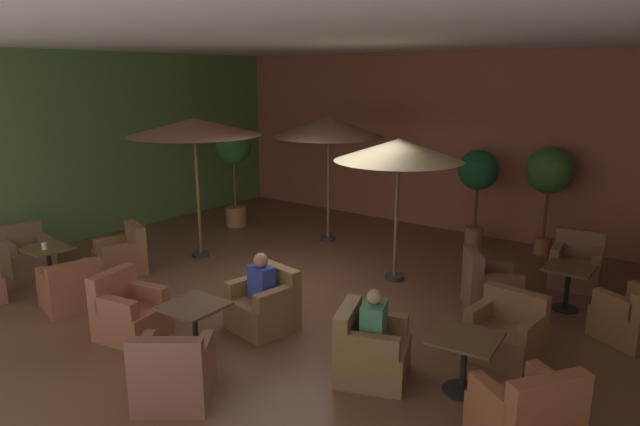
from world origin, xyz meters
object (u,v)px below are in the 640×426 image
at_px(patio_umbrella_tall_red, 194,128).
at_px(patio_umbrella_near_wall, 328,127).
at_px(cafe_table_front_right, 568,278).
at_px(armchair_rear_right_east, 526,418).
at_px(armchair_rear_right_south, 506,335).
at_px(patron_blue_shirt, 374,321).
at_px(armchair_front_right_east, 636,319).
at_px(cafe_table_mid_center, 195,317).
at_px(armchair_mid_center_north, 264,306).
at_px(armchair_mid_center_east, 129,313).
at_px(potted_tree_mid_left, 234,159).
at_px(potted_tree_mid_right, 549,174).
at_px(armchair_rear_right_north, 370,352).
at_px(armchair_front_left_north, 72,289).
at_px(potted_tree_left_corner, 478,176).
at_px(iced_drink_cup, 44,246).
at_px(armchair_mid_center_south, 173,375).
at_px(cafe_table_front_left, 49,259).
at_px(patio_umbrella_center_beige, 398,151).
at_px(armchair_front_right_north, 489,287).
at_px(armchair_front_left_south, 26,254).
at_px(cafe_table_rear_right, 465,351).
at_px(armchair_front_left_east, 122,256).
at_px(patron_by_window, 261,279).

distance_m(patio_umbrella_tall_red, patio_umbrella_near_wall, 2.70).
distance_m(cafe_table_front_right, armchair_rear_right_east, 3.68).
xyz_separation_m(armchair_rear_right_south, patron_blue_shirt, (-1.04, -1.40, 0.41)).
relative_size(armchair_front_right_east, cafe_table_mid_center, 1.47).
bearing_deg(cafe_table_mid_center, patio_umbrella_tall_red, 138.09).
distance_m(armchair_mid_center_north, patron_blue_shirt, 1.95).
bearing_deg(armchair_mid_center_east, potted_tree_mid_left, 121.28).
xyz_separation_m(armchair_rear_right_east, patio_umbrella_near_wall, (-5.52, 4.39, 2.04)).
height_order(patio_umbrella_tall_red, potted_tree_mid_right, patio_umbrella_tall_red).
relative_size(armchair_rear_right_north, armchair_rear_right_south, 1.15).
distance_m(armchair_front_left_north, potted_tree_left_corner, 7.64).
height_order(armchair_front_right_east, armchair_rear_right_east, armchair_rear_right_east).
relative_size(potted_tree_mid_right, iced_drink_cup, 19.07).
relative_size(armchair_mid_center_north, potted_tree_left_corner, 0.46).
bearing_deg(cafe_table_mid_center, armchair_mid_center_south, -52.65).
bearing_deg(patio_umbrella_near_wall, cafe_table_mid_center, -71.80).
bearing_deg(armchair_rear_right_east, armchair_rear_right_north, 173.21).
relative_size(cafe_table_front_left, patron_blue_shirt, 1.02).
height_order(armchair_front_left_north, patio_umbrella_center_beige, patio_umbrella_center_beige).
bearing_deg(armchair_front_left_north, armchair_front_right_north, 37.40).
distance_m(armchair_front_left_south, armchair_rear_right_east, 8.72).
height_order(cafe_table_front_right, armchair_rear_right_south, armchair_rear_right_south).
xyz_separation_m(armchair_front_right_north, armchair_mid_center_south, (-1.72, -4.47, 0.00)).
distance_m(armchair_mid_center_south, potted_tree_mid_right, 7.88).
bearing_deg(armchair_front_left_south, potted_tree_mid_left, 79.43).
bearing_deg(cafe_table_rear_right, armchair_rear_right_east, -34.50).
relative_size(armchair_front_left_south, potted_tree_mid_right, 0.42).
bearing_deg(armchair_front_right_north, armchair_rear_right_south, -61.83).
distance_m(armchair_front_left_east, armchair_mid_center_north, 3.49).
distance_m(armchair_rear_right_north, patron_by_window, 1.92).
bearing_deg(armchair_front_left_south, armchair_rear_right_south, 14.08).
distance_m(cafe_table_rear_right, armchair_rear_right_east, 1.06).
bearing_deg(armchair_mid_center_south, armchair_rear_right_east, 24.63).
relative_size(cafe_table_rear_right, patron_blue_shirt, 1.20).
bearing_deg(armchair_front_left_south, armchair_front_right_east, 20.74).
relative_size(patio_umbrella_near_wall, potted_tree_left_corner, 1.32).
height_order(cafe_table_front_left, cafe_table_mid_center, same).
relative_size(armchair_front_left_north, armchair_front_left_south, 1.06).
bearing_deg(armchair_front_left_north, armchair_front_left_south, 169.33).
relative_size(armchair_rear_right_east, iced_drink_cup, 9.80).
relative_size(armchair_front_right_north, potted_tree_left_corner, 0.54).
height_order(armchair_front_right_north, potted_tree_left_corner, potted_tree_left_corner).
bearing_deg(patio_umbrella_near_wall, potted_tree_mid_right, 24.22).
height_order(armchair_front_right_east, iced_drink_cup, armchair_front_right_east).
xyz_separation_m(cafe_table_front_left, potted_tree_left_corner, (4.64, 6.43, 0.96)).
distance_m(cafe_table_mid_center, armchair_rear_right_south, 3.84).
bearing_deg(armchair_front_right_north, armchair_front_left_north, -142.60).
height_order(armchair_front_right_north, cafe_table_rear_right, armchair_front_right_north).
xyz_separation_m(cafe_table_mid_center, patio_umbrella_near_wall, (-1.65, 5.00, 1.88)).
bearing_deg(potted_tree_mid_left, patio_umbrella_tall_red, -61.64).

